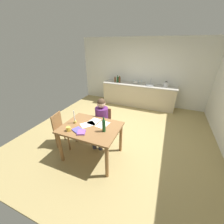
{
  "coord_description": "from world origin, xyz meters",
  "views": [
    {
      "loc": [
        1.06,
        -3.18,
        2.36
      ],
      "look_at": [
        -0.09,
        -0.38,
        0.85
      ],
      "focal_mm": 22.08,
      "sensor_mm": 36.0,
      "label": 1
    }
  ],
  "objects_px": {
    "wine_bottle_on_table": "(104,126)",
    "stovetop_kettle": "(166,84)",
    "book_cookery": "(77,130)",
    "bottle_oil": "(115,80)",
    "coffee_mug": "(69,129)",
    "book_magazine": "(81,132)",
    "bottle_wine_red": "(120,80)",
    "chair_side_empty": "(62,128)",
    "wine_glass_near_sink": "(141,81)",
    "person_seated": "(101,119)",
    "sink_unit": "(150,85)",
    "chair_at_table": "(103,123)",
    "wine_glass_back_left": "(136,80)",
    "wine_glass_back_right": "(134,80)",
    "dining_table": "(91,131)",
    "mixing_bowl": "(136,83)",
    "candlestick": "(75,120)",
    "wine_glass_by_kettle": "(139,81)",
    "bottle_vinegar": "(118,79)"
  },
  "relations": [
    {
      "from": "chair_side_empty",
      "to": "wine_glass_near_sink",
      "type": "height_order",
      "value": "wine_glass_near_sink"
    },
    {
      "from": "wine_glass_near_sink",
      "to": "wine_glass_by_kettle",
      "type": "distance_m",
      "value": 0.11
    },
    {
      "from": "book_cookery",
      "to": "bottle_wine_red",
      "type": "xyz_separation_m",
      "value": [
        -0.33,
        3.47,
        0.22
      ]
    },
    {
      "from": "person_seated",
      "to": "stovetop_kettle",
      "type": "xyz_separation_m",
      "value": [
        1.33,
        2.77,
        0.32
      ]
    },
    {
      "from": "mixing_bowl",
      "to": "wine_glass_by_kettle",
      "type": "distance_m",
      "value": 0.15
    },
    {
      "from": "wine_glass_back_right",
      "to": "bottle_wine_red",
      "type": "bearing_deg",
      "value": -157.73
    },
    {
      "from": "candlestick",
      "to": "wine_glass_back_left",
      "type": "bearing_deg",
      "value": 81.5
    },
    {
      "from": "chair_at_table",
      "to": "bottle_oil",
      "type": "relative_size",
      "value": 3.57
    },
    {
      "from": "sink_unit",
      "to": "mixing_bowl",
      "type": "bearing_deg",
      "value": 175.74
    },
    {
      "from": "stovetop_kettle",
      "to": "dining_table",
      "type": "bearing_deg",
      "value": -111.21
    },
    {
      "from": "coffee_mug",
      "to": "book_cookery",
      "type": "height_order",
      "value": "coffee_mug"
    },
    {
      "from": "wine_glass_near_sink",
      "to": "sink_unit",
      "type": "bearing_deg",
      "value": -21.38
    },
    {
      "from": "dining_table",
      "to": "stovetop_kettle",
      "type": "height_order",
      "value": "stovetop_kettle"
    },
    {
      "from": "chair_at_table",
      "to": "wine_glass_back_left",
      "type": "height_order",
      "value": "wine_glass_back_left"
    },
    {
      "from": "book_cookery",
      "to": "wine_glass_near_sink",
      "type": "bearing_deg",
      "value": 105.77
    },
    {
      "from": "wine_bottle_on_table",
      "to": "sink_unit",
      "type": "bearing_deg",
      "value": 83.52
    },
    {
      "from": "chair_at_table",
      "to": "coffee_mug",
      "type": "xyz_separation_m",
      "value": [
        -0.28,
        -0.99,
        0.35
      ]
    },
    {
      "from": "dining_table",
      "to": "wine_bottle_on_table",
      "type": "xyz_separation_m",
      "value": [
        0.33,
        -0.04,
        0.25
      ]
    },
    {
      "from": "coffee_mug",
      "to": "stovetop_kettle",
      "type": "height_order",
      "value": "stovetop_kettle"
    },
    {
      "from": "dining_table",
      "to": "person_seated",
      "type": "bearing_deg",
      "value": 93.83
    },
    {
      "from": "person_seated",
      "to": "mixing_bowl",
      "type": "xyz_separation_m",
      "value": [
        0.18,
        2.82,
        0.26
      ]
    },
    {
      "from": "person_seated",
      "to": "book_magazine",
      "type": "distance_m",
      "value": 0.83
    },
    {
      "from": "book_cookery",
      "to": "bottle_oil",
      "type": "relative_size",
      "value": 0.74
    },
    {
      "from": "person_seated",
      "to": "sink_unit",
      "type": "bearing_deg",
      "value": 74.83
    },
    {
      "from": "coffee_mug",
      "to": "sink_unit",
      "type": "distance_m",
      "value": 3.77
    },
    {
      "from": "person_seated",
      "to": "book_magazine",
      "type": "height_order",
      "value": "person_seated"
    },
    {
      "from": "wine_glass_near_sink",
      "to": "wine_glass_back_right",
      "type": "relative_size",
      "value": 1.0
    },
    {
      "from": "person_seated",
      "to": "coffee_mug",
      "type": "xyz_separation_m",
      "value": [
        -0.29,
        -0.85,
        0.15
      ]
    },
    {
      "from": "book_magazine",
      "to": "bottle_wine_red",
      "type": "bearing_deg",
      "value": 73.03
    },
    {
      "from": "wine_glass_by_kettle",
      "to": "wine_glass_back_right",
      "type": "distance_m",
      "value": 0.21
    },
    {
      "from": "book_cookery",
      "to": "stovetop_kettle",
      "type": "distance_m",
      "value": 3.84
    },
    {
      "from": "coffee_mug",
      "to": "book_magazine",
      "type": "height_order",
      "value": "coffee_mug"
    },
    {
      "from": "candlestick",
      "to": "mixing_bowl",
      "type": "bearing_deg",
      "value": 80.93
    },
    {
      "from": "chair_at_table",
      "to": "mixing_bowl",
      "type": "relative_size",
      "value": 4.57
    },
    {
      "from": "chair_side_empty",
      "to": "wine_bottle_on_table",
      "type": "bearing_deg",
      "value": -5.81
    },
    {
      "from": "chair_at_table",
      "to": "bottle_oil",
      "type": "distance_m",
      "value": 2.7
    },
    {
      "from": "chair_side_empty",
      "to": "bottle_oil",
      "type": "xyz_separation_m",
      "value": [
        0.15,
        3.18,
        0.52
      ]
    },
    {
      "from": "book_magazine",
      "to": "wine_bottle_on_table",
      "type": "relative_size",
      "value": 0.52
    },
    {
      "from": "coffee_mug",
      "to": "wine_glass_near_sink",
      "type": "distance_m",
      "value": 3.83
    },
    {
      "from": "book_magazine",
      "to": "wine_glass_back_left",
      "type": "height_order",
      "value": "wine_glass_back_left"
    },
    {
      "from": "dining_table",
      "to": "bottle_wine_red",
      "type": "height_order",
      "value": "bottle_wine_red"
    },
    {
      "from": "bottle_vinegar",
      "to": "bottle_wine_red",
      "type": "height_order",
      "value": "bottle_vinegar"
    },
    {
      "from": "stovetop_kettle",
      "to": "bottle_oil",
      "type": "bearing_deg",
      "value": -178.16
    },
    {
      "from": "book_cookery",
      "to": "wine_glass_back_left",
      "type": "bearing_deg",
      "value": 109.13
    },
    {
      "from": "book_magazine",
      "to": "bottle_wine_red",
      "type": "height_order",
      "value": "bottle_wine_red"
    },
    {
      "from": "chair_side_empty",
      "to": "stovetop_kettle",
      "type": "distance_m",
      "value": 3.93
    },
    {
      "from": "bottle_vinegar",
      "to": "wine_glass_by_kettle",
      "type": "xyz_separation_m",
      "value": [
        0.84,
        0.17,
        -0.01
      ]
    },
    {
      "from": "chair_side_empty",
      "to": "dining_table",
      "type": "bearing_deg",
      "value": -5.19
    },
    {
      "from": "wine_bottle_on_table",
      "to": "stovetop_kettle",
      "type": "relative_size",
      "value": 1.44
    },
    {
      "from": "chair_at_table",
      "to": "bottle_wine_red",
      "type": "relative_size",
      "value": 3.14
    }
  ]
}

